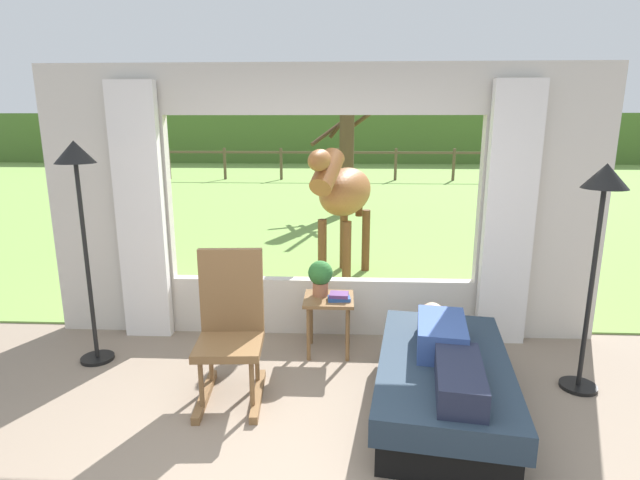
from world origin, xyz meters
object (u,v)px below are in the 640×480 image
object	(u,v)px
floor_lamp_right	(601,210)
recliner_sofa	(443,384)
book_stack	(339,297)
rocking_chair	(231,326)
side_table	(329,308)
pasture_tree	(347,150)
reclining_person	(447,348)
potted_plant	(320,276)
horse	(344,193)
floor_lamp_left	(78,186)

from	to	relation	value
floor_lamp_right	recliner_sofa	bearing A→B (deg)	-161.63
book_stack	rocking_chair	bearing A→B (deg)	-140.11
side_table	pasture_tree	distance (m)	6.98
side_table	reclining_person	bearing A→B (deg)	-49.06
reclining_person	floor_lamp_right	xyz separation A→B (m)	(1.14, 0.43, 0.90)
potted_plant	rocking_chair	bearing A→B (deg)	-128.74
potted_plant	book_stack	xyz separation A→B (m)	(0.17, -0.12, -0.15)
book_stack	pasture_tree	size ratio (longest dim) A/B	0.07
reclining_person	horse	size ratio (longest dim) A/B	0.79
side_table	floor_lamp_right	size ratio (longest dim) A/B	0.30
pasture_tree	reclining_person	bearing A→B (deg)	-85.21
book_stack	horse	world-z (taller)	horse
reclining_person	floor_lamp_right	bearing A→B (deg)	29.06
reclining_person	side_table	world-z (taller)	reclining_person
reclining_person	pasture_tree	distance (m)	7.96
floor_lamp_right	pasture_tree	distance (m)	7.67
recliner_sofa	potted_plant	world-z (taller)	potted_plant
pasture_tree	book_stack	bearing A→B (deg)	-90.77
potted_plant	pasture_tree	size ratio (longest dim) A/B	0.12
book_stack	floor_lamp_left	size ratio (longest dim) A/B	0.11
side_table	pasture_tree	xyz separation A→B (m)	(0.18, 6.91, 1.01)
recliner_sofa	potted_plant	xyz separation A→B (m)	(-0.92, 0.98, 0.48)
floor_lamp_left	floor_lamp_right	distance (m)	4.02
floor_lamp_left	horse	world-z (taller)	floor_lamp_left
side_table	floor_lamp_right	world-z (taller)	floor_lamp_right
potted_plant	book_stack	size ratio (longest dim) A/B	1.57
recliner_sofa	horse	distance (m)	3.23
reclining_person	book_stack	bearing A→B (deg)	137.92
side_table	horse	distance (m)	2.21
rocking_chair	floor_lamp_right	xyz separation A→B (m)	(2.70, 0.19, 0.87)
potted_plant	reclining_person	bearing A→B (deg)	-48.18
rocking_chair	pasture_tree	world-z (taller)	pasture_tree
floor_lamp_right	book_stack	bearing A→B (deg)	165.56
potted_plant	floor_lamp_right	bearing A→B (deg)	-16.35
floor_lamp_left	pasture_tree	size ratio (longest dim) A/B	0.69
book_stack	pasture_tree	world-z (taller)	pasture_tree
recliner_sofa	rocking_chair	distance (m)	1.61
reclining_person	rocking_chair	xyz separation A→B (m)	(-1.56, 0.24, 0.02)
potted_plant	floor_lamp_left	xyz separation A→B (m)	(-1.95, -0.32, 0.83)
pasture_tree	horse	bearing A→B (deg)	-90.74
recliner_sofa	side_table	world-z (taller)	side_table
floor_lamp_right	potted_plant	bearing A→B (deg)	163.65
reclining_person	recliner_sofa	bearing A→B (deg)	98.47
horse	pasture_tree	size ratio (longest dim) A/B	0.66
floor_lamp_right	horse	bearing A→B (deg)	125.34
reclining_person	rocking_chair	bearing A→B (deg)	179.70
potted_plant	floor_lamp_right	size ratio (longest dim) A/B	0.18
reclining_person	floor_lamp_left	xyz separation A→B (m)	(-2.87, 0.72, 1.01)
reclining_person	horse	xyz separation A→B (m)	(-0.72, 3.05, 0.63)
pasture_tree	recliner_sofa	bearing A→B (deg)	-85.18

